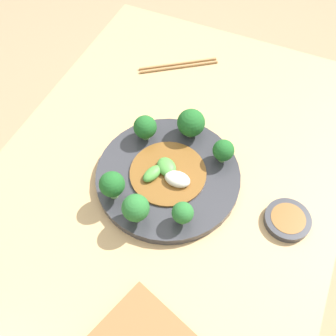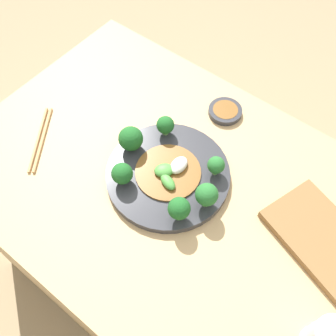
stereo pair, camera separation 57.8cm
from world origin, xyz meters
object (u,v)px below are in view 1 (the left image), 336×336
object	(u,v)px
stirfry_center	(168,173)
broccoli_northwest	(223,151)
plate	(168,176)
broccoli_northeast	(183,213)
broccoli_west	(191,123)
sauce_dish	(287,220)
chopsticks	(179,65)
broccoli_southeast	(112,185)
broccoli_southwest	(145,127)
broccoli_east	(136,208)

from	to	relation	value
stirfry_center	broccoli_northwest	bearing A→B (deg)	132.78
plate	stirfry_center	bearing A→B (deg)	18.21
plate	stirfry_center	world-z (taller)	stirfry_center
plate	broccoli_northwest	size ratio (longest dim) A/B	5.41
broccoli_northeast	broccoli_west	xyz separation A→B (m)	(-0.20, -0.07, 0.00)
broccoli_northwest	sauce_dish	bearing A→B (deg)	65.24
chopsticks	sauce_dish	distance (m)	0.48
broccoli_southeast	broccoli_northeast	size ratio (longest dim) A/B	1.22
broccoli_southeast	broccoli_northwest	xyz separation A→B (m)	(-0.17, 0.16, -0.01)
broccoli_northeast	chopsticks	bearing A→B (deg)	-156.15
broccoli_southwest	broccoli_east	bearing A→B (deg)	20.87
broccoli_northeast	broccoli_northwest	bearing A→B (deg)	172.90
broccoli_northwest	broccoli_southeast	bearing A→B (deg)	-44.54
broccoli_southeast	broccoli_northeast	bearing A→B (deg)	90.91
broccoli_southeast	broccoli_northwest	bearing A→B (deg)	135.46
plate	chopsticks	distance (m)	0.34
broccoli_west	broccoli_southwest	size ratio (longest dim) A/B	1.13
broccoli_west	sauce_dish	distance (m)	0.27
plate	broccoli_west	world-z (taller)	broccoli_west
broccoli_east	sauce_dish	xyz separation A→B (m)	(-0.12, 0.26, -0.05)
plate	broccoli_southeast	xyz separation A→B (m)	(0.09, -0.08, 0.05)
chopsticks	sauce_dish	xyz separation A→B (m)	(0.32, 0.36, 0.00)
broccoli_west	chopsticks	xyz separation A→B (m)	(-0.21, -0.12, -0.05)
broccoli_northwest	chopsticks	world-z (taller)	broccoli_northwest
broccoli_east	broccoli_northwest	distance (m)	0.22
broccoli_northeast	stirfry_center	distance (m)	0.11
broccoli_west	stirfry_center	distance (m)	0.12
stirfry_center	broccoli_southeast	bearing A→B (deg)	-41.77
broccoli_northeast	sauce_dish	world-z (taller)	broccoli_northeast
broccoli_west	chopsticks	bearing A→B (deg)	-150.93
broccoli_east	sauce_dish	size ratio (longest dim) A/B	0.76
stirfry_center	chopsticks	size ratio (longest dim) A/B	0.89
broccoli_southeast	broccoli_east	bearing A→B (deg)	66.78
broccoli_northeast	broccoli_east	xyz separation A→B (m)	(0.03, -0.08, 0.01)
broccoli_east	broccoli_southeast	bearing A→B (deg)	-113.22
broccoli_west	broccoli_northwest	size ratio (longest dim) A/B	1.21
broccoli_east	broccoli_northwest	world-z (taller)	broccoli_east
broccoli_southwest	broccoli_northwest	xyz separation A→B (m)	(-0.01, 0.17, -0.00)
plate	stirfry_center	size ratio (longest dim) A/B	1.89
broccoli_southeast	broccoli_west	world-z (taller)	same
stirfry_center	broccoli_west	bearing A→B (deg)	179.37
sauce_dish	broccoli_northeast	bearing A→B (deg)	-63.80
broccoli_west	stirfry_center	xyz separation A→B (m)	(0.12, -0.00, -0.03)
plate	broccoli_northwest	xyz separation A→B (m)	(-0.08, 0.09, 0.04)
broccoli_southeast	broccoli_northeast	xyz separation A→B (m)	(-0.00, 0.14, -0.01)
stirfry_center	sauce_dish	size ratio (longest dim) A/B	1.76
broccoli_southwest	broccoli_northwest	size ratio (longest dim) A/B	1.07
broccoli_northeast	stirfry_center	xyz separation A→B (m)	(-0.08, -0.07, -0.03)
chopsticks	broccoli_southeast	bearing A→B (deg)	5.28
broccoli_northeast	broccoli_southeast	bearing A→B (deg)	-89.09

